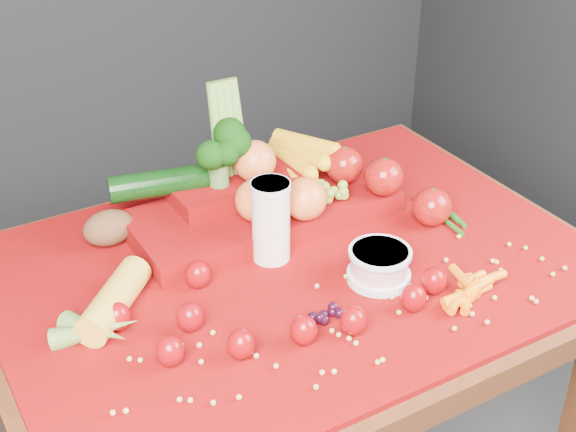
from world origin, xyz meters
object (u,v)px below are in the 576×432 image
table (293,309)px  milk_glass (271,218)px  produce_mound (272,192)px  yogurt_bowl (379,264)px

table → milk_glass: (-0.03, 0.03, 0.19)m
produce_mound → table: bearing=-104.9°
milk_glass → produce_mound: produce_mound is taller
table → yogurt_bowl: yogurt_bowl is taller
milk_glass → yogurt_bowl: bearing=-50.5°
table → produce_mound: produce_mound is taller
milk_glass → produce_mound: 0.14m
yogurt_bowl → produce_mound: (-0.06, 0.27, 0.03)m
table → produce_mound: size_ratio=1.87×
table → produce_mound: (0.04, 0.15, 0.17)m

